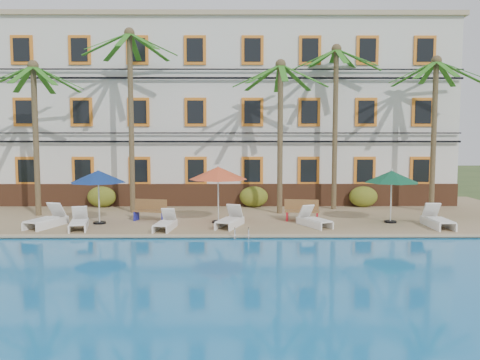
{
  "coord_description": "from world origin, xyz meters",
  "views": [
    {
      "loc": [
        0.72,
        -17.87,
        3.83
      ],
      "look_at": [
        0.83,
        3.0,
        2.0
      ],
      "focal_mm": 35.0,
      "sensor_mm": 36.0,
      "label": 1
    }
  ],
  "objects_px": {
    "palm_c": "(280,114)",
    "umbrella_blue": "(98,177)",
    "umbrella_red": "(218,173)",
    "palm_a": "(35,115)",
    "palm_e": "(435,111)",
    "bench_right": "(302,210)",
    "umbrella_green": "(392,177)",
    "lounger_c": "(165,223)",
    "lounger_b": "(79,222)",
    "lounger_d": "(230,220)",
    "palm_d": "(335,104)",
    "bench_left": "(151,210)",
    "lounger_a": "(47,219)",
    "lounger_e": "(314,220)",
    "pool_ladder": "(242,237)",
    "lounger_f": "(437,220)",
    "palm_b": "(131,96)"
  },
  "relations": [
    {
      "from": "lounger_d",
      "to": "palm_a",
      "type": "bearing_deg",
      "value": 162.07
    },
    {
      "from": "umbrella_red",
      "to": "lounger_a",
      "type": "distance_m",
      "value": 7.27
    },
    {
      "from": "lounger_a",
      "to": "lounger_c",
      "type": "relative_size",
      "value": 1.21
    },
    {
      "from": "umbrella_red",
      "to": "bench_right",
      "type": "xyz_separation_m",
      "value": [
        3.66,
        0.45,
        -1.65
      ]
    },
    {
      "from": "umbrella_blue",
      "to": "umbrella_green",
      "type": "height_order",
      "value": "umbrella_blue"
    },
    {
      "from": "palm_b",
      "to": "palm_e",
      "type": "bearing_deg",
      "value": 1.08
    },
    {
      "from": "umbrella_red",
      "to": "palm_a",
      "type": "bearing_deg",
      "value": 166.82
    },
    {
      "from": "lounger_f",
      "to": "palm_a",
      "type": "bearing_deg",
      "value": 170.07
    },
    {
      "from": "palm_c",
      "to": "lounger_a",
      "type": "bearing_deg",
      "value": -160.49
    },
    {
      "from": "lounger_d",
      "to": "palm_e",
      "type": "bearing_deg",
      "value": 22.33
    },
    {
      "from": "umbrella_green",
      "to": "palm_b",
      "type": "bearing_deg",
      "value": 166.28
    },
    {
      "from": "palm_b",
      "to": "umbrella_green",
      "type": "xyz_separation_m",
      "value": [
        11.72,
        -2.86,
        -3.68
      ]
    },
    {
      "from": "umbrella_blue",
      "to": "bench_left",
      "type": "distance_m",
      "value": 2.66
    },
    {
      "from": "lounger_b",
      "to": "palm_c",
      "type": "bearing_deg",
      "value": 25.09
    },
    {
      "from": "umbrella_red",
      "to": "lounger_f",
      "type": "bearing_deg",
      "value": -6.77
    },
    {
      "from": "palm_c",
      "to": "palm_e",
      "type": "bearing_deg",
      "value": 4.47
    },
    {
      "from": "umbrella_red",
      "to": "lounger_d",
      "type": "distance_m",
      "value": 2.13
    },
    {
      "from": "palm_c",
      "to": "umbrella_blue",
      "type": "height_order",
      "value": "palm_c"
    },
    {
      "from": "umbrella_blue",
      "to": "lounger_c",
      "type": "xyz_separation_m",
      "value": [
        3.0,
        -1.31,
        -1.74
      ]
    },
    {
      "from": "umbrella_blue",
      "to": "lounger_d",
      "type": "bearing_deg",
      "value": -7.54
    },
    {
      "from": "lounger_c",
      "to": "lounger_e",
      "type": "distance_m",
      "value": 6.04
    },
    {
      "from": "palm_d",
      "to": "lounger_d",
      "type": "relative_size",
      "value": 4.22
    },
    {
      "from": "umbrella_blue",
      "to": "bench_right",
      "type": "xyz_separation_m",
      "value": [
        8.7,
        0.64,
        -1.53
      ]
    },
    {
      "from": "palm_e",
      "to": "umbrella_red",
      "type": "height_order",
      "value": "palm_e"
    },
    {
      "from": "lounger_d",
      "to": "lounger_e",
      "type": "height_order",
      "value": "lounger_d"
    },
    {
      "from": "palm_c",
      "to": "palm_e",
      "type": "relative_size",
      "value": 0.96
    },
    {
      "from": "umbrella_red",
      "to": "umbrella_blue",
      "type": "bearing_deg",
      "value": -177.76
    },
    {
      "from": "palm_c",
      "to": "umbrella_green",
      "type": "relative_size",
      "value": 3.18
    },
    {
      "from": "palm_e",
      "to": "bench_right",
      "type": "height_order",
      "value": "palm_e"
    },
    {
      "from": "palm_a",
      "to": "lounger_c",
      "type": "xyz_separation_m",
      "value": [
        6.52,
        -3.51,
        -4.43
      ]
    },
    {
      "from": "umbrella_blue",
      "to": "lounger_a",
      "type": "height_order",
      "value": "umbrella_blue"
    },
    {
      "from": "lounger_a",
      "to": "lounger_e",
      "type": "xyz_separation_m",
      "value": [
        10.94,
        0.09,
        -0.03
      ]
    },
    {
      "from": "lounger_a",
      "to": "lounger_b",
      "type": "xyz_separation_m",
      "value": [
        1.46,
        -0.44,
        -0.03
      ]
    },
    {
      "from": "lounger_b",
      "to": "lounger_f",
      "type": "xyz_separation_m",
      "value": [
        14.49,
        0.3,
        0.02
      ]
    },
    {
      "from": "umbrella_green",
      "to": "lounger_a",
      "type": "distance_m",
      "value": 14.51
    },
    {
      "from": "umbrella_red",
      "to": "lounger_e",
      "type": "relative_size",
      "value": 1.33
    },
    {
      "from": "umbrella_green",
      "to": "lounger_c",
      "type": "distance_m",
      "value": 9.72
    },
    {
      "from": "palm_d",
      "to": "lounger_d",
      "type": "bearing_deg",
      "value": -137.03
    },
    {
      "from": "palm_e",
      "to": "umbrella_red",
      "type": "relative_size",
      "value": 3.06
    },
    {
      "from": "bench_right",
      "to": "lounger_b",
      "type": "bearing_deg",
      "value": -168.84
    },
    {
      "from": "bench_right",
      "to": "lounger_f",
      "type": "bearing_deg",
      "value": -15.9
    },
    {
      "from": "lounger_b",
      "to": "bench_right",
      "type": "height_order",
      "value": "bench_right"
    },
    {
      "from": "umbrella_green",
      "to": "lounger_b",
      "type": "relative_size",
      "value": 1.2
    },
    {
      "from": "palm_c",
      "to": "bench_left",
      "type": "height_order",
      "value": "palm_c"
    },
    {
      "from": "lounger_f",
      "to": "pool_ladder",
      "type": "distance_m",
      "value": 8.22
    },
    {
      "from": "bench_right",
      "to": "palm_c",
      "type": "bearing_deg",
      "value": 110.8
    },
    {
      "from": "palm_e",
      "to": "lounger_c",
      "type": "relative_size",
      "value": 4.35
    },
    {
      "from": "umbrella_blue",
      "to": "pool_ladder",
      "type": "xyz_separation_m",
      "value": [
        6.02,
        -2.77,
        -2.0
      ]
    },
    {
      "from": "lounger_c",
      "to": "palm_d",
      "type": "bearing_deg",
      "value": 35.0
    },
    {
      "from": "palm_a",
      "to": "palm_c",
      "type": "xyz_separation_m",
      "value": [
        11.42,
        0.56,
        0.09
      ]
    }
  ]
}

